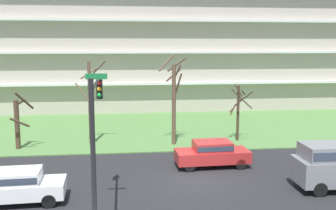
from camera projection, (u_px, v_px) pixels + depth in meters
name	position (u px, v px, depth m)	size (l,w,h in m)	color
ground	(195.00, 181.00, 21.40)	(160.00, 160.00, 0.00)	#232326
grass_lawn_strip	(166.00, 128.00, 35.15)	(80.00, 16.00, 0.08)	#547F42
apartment_building	(153.00, 24.00, 48.15)	(53.90, 14.38, 19.76)	#B2A899
tree_far_left	(18.00, 122.00, 27.61)	(1.49, 1.78, 4.23)	#4C3828
tree_left	(90.00, 100.00, 28.77)	(2.24, 2.25, 6.18)	brown
tree_center	(174.00, 98.00, 28.80)	(2.12, 1.34, 6.66)	brown
tree_right	(238.00, 110.00, 30.03)	(1.96, 2.03, 4.42)	#423023
sedan_red_near_left	(212.00, 153.00, 23.90)	(4.46, 1.94, 1.57)	#B22828
sedan_white_center_left	(16.00, 185.00, 18.31)	(4.48, 2.00, 1.57)	white
traffic_signal_mast	(96.00, 124.00, 15.52)	(0.90, 5.33, 6.15)	black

